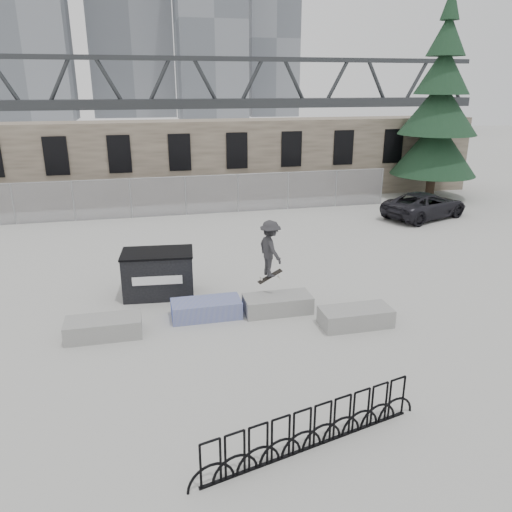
{
  "coord_description": "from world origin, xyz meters",
  "views": [
    {
      "loc": [
        -2.21,
        -12.93,
        6.46
      ],
      "look_at": [
        1.18,
        1.59,
        1.3
      ],
      "focal_mm": 35.0,
      "sensor_mm": 36.0,
      "label": 1
    }
  ],
  "objects_px": {
    "planter_far_left": "(104,327)",
    "bike_rack": "(312,428)",
    "planter_center_right": "(278,303)",
    "dumpster": "(158,273)",
    "planter_center_left": "(206,308)",
    "suv": "(425,205)",
    "skateboarder": "(270,249)",
    "planter_offset": "(356,316)",
    "spruce_tree": "(438,115)"
  },
  "relations": [
    {
      "from": "planter_center_right",
      "to": "dumpster",
      "type": "bearing_deg",
      "value": 148.1
    },
    {
      "from": "bike_rack",
      "to": "planter_offset",
      "type": "bearing_deg",
      "value": 57.52
    },
    {
      "from": "planter_center_left",
      "to": "planter_center_right",
      "type": "xyz_separation_m",
      "value": [
        2.12,
        -0.14,
        0.0
      ]
    },
    {
      "from": "planter_center_right",
      "to": "dumpster",
      "type": "relative_size",
      "value": 0.85
    },
    {
      "from": "suv",
      "to": "skateboarder",
      "type": "xyz_separation_m",
      "value": [
        -10.36,
        -8.57,
        1.2
      ]
    },
    {
      "from": "spruce_tree",
      "to": "suv",
      "type": "height_order",
      "value": "spruce_tree"
    },
    {
      "from": "skateboarder",
      "to": "planter_offset",
      "type": "bearing_deg",
      "value": -144.71
    },
    {
      "from": "planter_center_right",
      "to": "dumpster",
      "type": "xyz_separation_m",
      "value": [
        -3.37,
        2.1,
        0.46
      ]
    },
    {
      "from": "dumpster",
      "to": "skateboarder",
      "type": "relative_size",
      "value": 1.23
    },
    {
      "from": "dumpster",
      "to": "spruce_tree",
      "type": "relative_size",
      "value": 0.2
    },
    {
      "from": "suv",
      "to": "bike_rack",
      "type": "bearing_deg",
      "value": 122.16
    },
    {
      "from": "planter_center_left",
      "to": "bike_rack",
      "type": "height_order",
      "value": "bike_rack"
    },
    {
      "from": "bike_rack",
      "to": "suv",
      "type": "height_order",
      "value": "suv"
    },
    {
      "from": "planter_center_left",
      "to": "spruce_tree",
      "type": "xyz_separation_m",
      "value": [
        15.22,
        13.09,
        4.49
      ]
    },
    {
      "from": "dumpster",
      "to": "suv",
      "type": "height_order",
      "value": "dumpster"
    },
    {
      "from": "spruce_tree",
      "to": "skateboarder",
      "type": "bearing_deg",
      "value": -135.99
    },
    {
      "from": "skateboarder",
      "to": "planter_far_left",
      "type": "bearing_deg",
      "value": 87.24
    },
    {
      "from": "planter_far_left",
      "to": "skateboarder",
      "type": "xyz_separation_m",
      "value": [
        4.85,
        0.87,
        1.57
      ]
    },
    {
      "from": "planter_far_left",
      "to": "suv",
      "type": "xyz_separation_m",
      "value": [
        15.21,
        9.43,
        0.37
      ]
    },
    {
      "from": "planter_offset",
      "to": "spruce_tree",
      "type": "xyz_separation_m",
      "value": [
        11.2,
        14.58,
        4.49
      ]
    },
    {
      "from": "planter_center_left",
      "to": "spruce_tree",
      "type": "bearing_deg",
      "value": 40.7
    },
    {
      "from": "planter_center_left",
      "to": "planter_offset",
      "type": "bearing_deg",
      "value": -20.33
    },
    {
      "from": "dumpster",
      "to": "bike_rack",
      "type": "distance_m",
      "value": 8.3
    },
    {
      "from": "bike_rack",
      "to": "suv",
      "type": "xyz_separation_m",
      "value": [
        11.19,
        14.86,
        0.22
      ]
    },
    {
      "from": "planter_center_left",
      "to": "suv",
      "type": "height_order",
      "value": "suv"
    },
    {
      "from": "planter_far_left",
      "to": "planter_center_left",
      "type": "distance_m",
      "value": 2.9
    },
    {
      "from": "planter_offset",
      "to": "dumpster",
      "type": "xyz_separation_m",
      "value": [
        -5.27,
        3.44,
        0.46
      ]
    },
    {
      "from": "planter_center_left",
      "to": "planter_center_right",
      "type": "height_order",
      "value": "same"
    },
    {
      "from": "planter_far_left",
      "to": "planter_offset",
      "type": "distance_m",
      "value": 6.94
    },
    {
      "from": "planter_far_left",
      "to": "spruce_tree",
      "type": "bearing_deg",
      "value": 37.05
    },
    {
      "from": "planter_far_left",
      "to": "spruce_tree",
      "type": "distance_m",
      "value": 23.08
    },
    {
      "from": "spruce_tree",
      "to": "planter_center_right",
      "type": "bearing_deg",
      "value": -134.72
    },
    {
      "from": "planter_center_right",
      "to": "suv",
      "type": "bearing_deg",
      "value": 41.39
    },
    {
      "from": "planter_center_right",
      "to": "spruce_tree",
      "type": "height_order",
      "value": "spruce_tree"
    },
    {
      "from": "planter_offset",
      "to": "dumpster",
      "type": "relative_size",
      "value": 0.85
    },
    {
      "from": "suv",
      "to": "skateboarder",
      "type": "relative_size",
      "value": 2.46
    },
    {
      "from": "planter_offset",
      "to": "bike_rack",
      "type": "bearing_deg",
      "value": -122.48
    },
    {
      "from": "planter_center_right",
      "to": "spruce_tree",
      "type": "xyz_separation_m",
      "value": [
        13.11,
        13.24,
        4.49
      ]
    },
    {
      "from": "planter_center_right",
      "to": "dumpster",
      "type": "height_order",
      "value": "dumpster"
    },
    {
      "from": "planter_offset",
      "to": "suv",
      "type": "xyz_separation_m",
      "value": [
        8.34,
        10.38,
        0.37
      ]
    },
    {
      "from": "spruce_tree",
      "to": "planter_far_left",
      "type": "bearing_deg",
      "value": -142.95
    },
    {
      "from": "planter_center_right",
      "to": "planter_offset",
      "type": "bearing_deg",
      "value": -35.26
    },
    {
      "from": "planter_far_left",
      "to": "planter_center_right",
      "type": "bearing_deg",
      "value": 4.67
    },
    {
      "from": "planter_center_right",
      "to": "bike_rack",
      "type": "distance_m",
      "value": 5.91
    },
    {
      "from": "planter_center_left",
      "to": "spruce_tree",
      "type": "height_order",
      "value": "spruce_tree"
    },
    {
      "from": "planter_far_left",
      "to": "dumpster",
      "type": "xyz_separation_m",
      "value": [
        1.6,
        2.5,
        0.46
      ]
    },
    {
      "from": "dumpster",
      "to": "planter_center_left",
      "type": "bearing_deg",
      "value": -51.87
    },
    {
      "from": "planter_far_left",
      "to": "planter_center_right",
      "type": "relative_size",
      "value": 1.0
    },
    {
      "from": "suv",
      "to": "planter_far_left",
      "type": "bearing_deg",
      "value": 100.96
    },
    {
      "from": "planter_far_left",
      "to": "bike_rack",
      "type": "distance_m",
      "value": 6.75
    }
  ]
}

